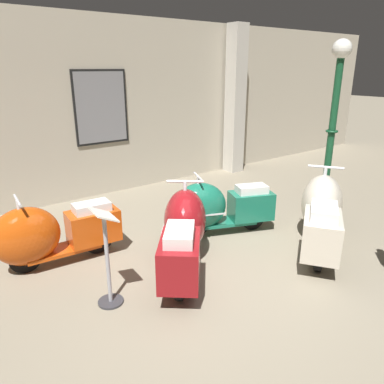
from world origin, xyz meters
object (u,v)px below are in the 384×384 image
object	(u,v)px
scooter_1	(184,232)
scooter_3	(321,213)
scooter_0	(48,234)
lamppost	(332,127)
info_stanchion	(108,266)
scooter_2	(216,207)

from	to	relation	value
scooter_1	scooter_3	world-z (taller)	scooter_3
scooter_1	scooter_3	distance (m)	2.03
scooter_0	scooter_1	xyz separation A→B (m)	(1.38, -1.06, 0.04)
lamppost	info_stanchion	size ratio (longest dim) A/B	2.58
scooter_3	info_stanchion	bearing A→B (deg)	135.24
scooter_0	lamppost	distance (m)	4.46
scooter_1	info_stanchion	bearing A→B (deg)	137.71
info_stanchion	scooter_2	bearing A→B (deg)	18.15
scooter_1	lamppost	xyz separation A→B (m)	(2.77, -0.14, 1.09)
scooter_2	info_stanchion	xyz separation A→B (m)	(-2.08, -0.68, 0.03)
scooter_0	scooter_3	world-z (taller)	scooter_3
lamppost	info_stanchion	xyz separation A→B (m)	(-3.88, -0.02, -1.11)
scooter_3	info_stanchion	size ratio (longest dim) A/B	1.61
scooter_3	scooter_2	bearing A→B (deg)	93.12
scooter_2	lamppost	size ratio (longest dim) A/B	0.57
scooter_0	lamppost	world-z (taller)	lamppost
scooter_0	scooter_2	xyz separation A→B (m)	(2.35, -0.54, -0.01)
scooter_0	scooter_3	xyz separation A→B (m)	(3.29, -1.74, 0.06)
lamppost	scooter_2	bearing A→B (deg)	159.82
scooter_1	scooter_0	bearing A→B (deg)	91.84
scooter_0	scooter_2	world-z (taller)	scooter_0
info_stanchion	scooter_3	bearing A→B (deg)	-9.79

